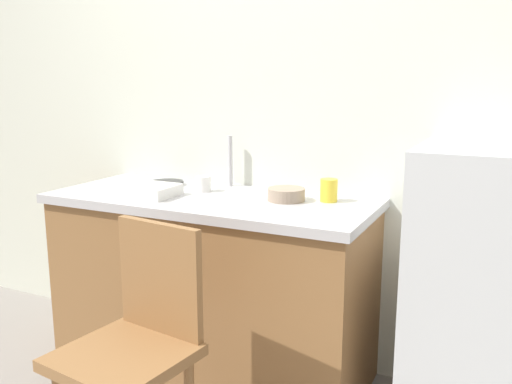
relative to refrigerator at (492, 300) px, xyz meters
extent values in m
cube|color=silver|center=(-1.03, 0.34, 0.66)|extent=(4.80, 0.10, 2.45)
cube|color=olive|center=(-1.20, -0.01, -0.16)|extent=(1.44, 0.60, 0.82)
cube|color=#B7B7BC|center=(-1.20, -0.01, 0.27)|extent=(1.48, 0.64, 0.04)
cylinder|color=#B7B7BC|center=(-1.23, 0.24, 0.41)|extent=(0.02, 0.02, 0.25)
cube|color=silver|center=(0.00, 0.00, 0.00)|extent=(0.59, 0.57, 1.14)
cube|color=olive|center=(-1.08, -0.80, -0.10)|extent=(0.45, 0.45, 0.04)
cube|color=olive|center=(-1.05, -0.61, 0.12)|extent=(0.36, 0.08, 0.40)
cube|color=white|center=(-1.47, -0.13, 0.31)|extent=(0.28, 0.20, 0.05)
cylinder|color=gray|center=(-0.85, 0.05, 0.31)|extent=(0.16, 0.16, 0.05)
cylinder|color=#2D2D2D|center=(-1.53, 0.11, 0.30)|extent=(0.17, 0.17, 0.02)
cylinder|color=yellow|center=(-0.68, 0.11, 0.34)|extent=(0.07, 0.07, 0.10)
cylinder|color=white|center=(-1.28, 0.06, 0.32)|extent=(0.07, 0.07, 0.07)
camera|label=1|loc=(0.04, -2.10, 0.80)|focal=38.36mm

